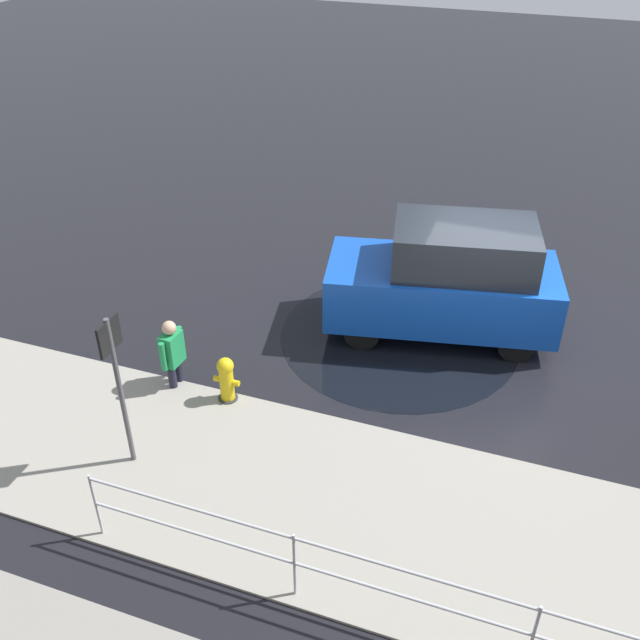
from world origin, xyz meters
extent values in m
plane|color=black|center=(0.00, 0.00, 0.00)|extent=(60.00, 60.00, 0.00)
cube|color=gray|center=(0.00, 4.20, 0.02)|extent=(24.00, 3.20, 0.04)
cube|color=blue|center=(0.90, -0.28, 0.79)|extent=(4.16, 2.45, 0.99)
cube|color=#1E232B|center=(0.59, -0.34, 1.67)|extent=(2.59, 1.94, 0.77)
cylinder|color=black|center=(2.01, 0.68, 0.30)|extent=(0.63, 0.34, 0.60)
cylinder|color=black|center=(2.30, -0.72, 0.30)|extent=(0.63, 0.34, 0.60)
cylinder|color=black|center=(-0.51, 0.16, 0.30)|extent=(0.63, 0.34, 0.60)
cylinder|color=black|center=(-0.22, -1.24, 0.30)|extent=(0.63, 0.34, 0.60)
cylinder|color=gold|center=(3.56, 2.75, 0.31)|extent=(0.22, 0.22, 0.62)
sphere|color=gold|center=(3.56, 2.75, 0.67)|extent=(0.26, 0.26, 0.26)
cylinder|color=gold|center=(3.40, 2.75, 0.38)|extent=(0.10, 0.09, 0.09)
cylinder|color=gold|center=(3.72, 2.75, 0.38)|extent=(0.10, 0.09, 0.09)
cylinder|color=#2D2D2D|center=(3.56, 2.75, 0.03)|extent=(0.31, 0.31, 0.06)
cube|color=#1E8C4C|center=(4.50, 2.68, 0.73)|extent=(0.27, 0.38, 0.55)
sphere|color=tan|center=(4.50, 2.68, 1.11)|extent=(0.22, 0.22, 0.22)
cylinder|color=#1E1E2D|center=(4.49, 2.59, 0.23)|extent=(0.13, 0.13, 0.45)
cylinder|color=#1E1E2D|center=(4.50, 2.77, 0.23)|extent=(0.13, 0.13, 0.45)
cylinder|color=#1E8C4C|center=(4.48, 2.44, 0.73)|extent=(0.09, 0.09, 0.50)
cylinder|color=#1E8C4C|center=(4.51, 2.92, 0.73)|extent=(0.09, 0.09, 0.50)
cylinder|color=#B7BABF|center=(-1.28, 5.64, 0.53)|extent=(0.04, 0.04, 1.05)
cylinder|color=#B7BABF|center=(1.31, 5.64, 0.53)|extent=(0.04, 0.04, 1.05)
cylinder|color=#B7BABF|center=(3.90, 5.64, 0.53)|extent=(0.04, 0.04, 1.05)
cylinder|color=#B7BABF|center=(-1.28, 5.64, 1.00)|extent=(10.36, 0.04, 0.04)
cylinder|color=#B7BABF|center=(-1.28, 5.64, 0.58)|extent=(10.36, 0.04, 0.04)
cylinder|color=#4C4C51|center=(4.23, 4.39, 1.20)|extent=(0.07, 0.07, 2.40)
cube|color=black|center=(4.23, 4.39, 2.15)|extent=(0.04, 0.44, 0.44)
cylinder|color=black|center=(1.48, 0.17, 0.00)|extent=(4.17, 4.17, 0.01)
camera|label=1|loc=(-0.66, 10.32, 7.22)|focal=40.00mm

